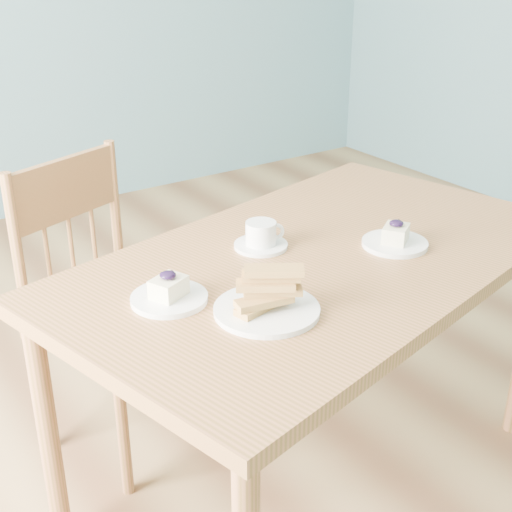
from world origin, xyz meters
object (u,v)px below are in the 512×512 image
Objects in this scene: biscotti_plate at (267,298)px; coffee_cup at (261,237)px; dining_table at (318,280)px; cheesecake_plate_near at (395,239)px; cheesecake_plate_far at (169,294)px; dining_chair at (108,307)px.

coffee_cup is at bearing 56.85° from biscotti_plate.
dining_table is 0.23m from cheesecake_plate_near.
cheesecake_plate_near and cheesecake_plate_far have the same top height.
cheesecake_plate_far reaches higher than dining_table.
coffee_cup is 0.36m from biscotti_plate.
cheesecake_plate_near reaches higher than coffee_cup.
biscotti_plate reaches higher than cheesecake_plate_far.
cheesecake_plate_near is at bearing -6.10° from cheesecake_plate_far.
dining_table is 6.61× the size of biscotti_plate.
cheesecake_plate_far reaches higher than coffee_cup.
coffee_cup is (0.28, -0.42, 0.32)m from dining_chair.
dining_chair reaches higher than cheesecake_plate_near.
dining_chair reaches higher than coffee_cup.
biscotti_plate is (-0.50, -0.10, 0.02)m from cheesecake_plate_near.
biscotti_plate is (0.09, -0.72, 0.32)m from dining_chair.
coffee_cup is at bearing 20.20° from cheesecake_plate_far.
dining_chair is 3.95× the size of biscotti_plate.
dining_chair reaches higher than biscotti_plate.
cheesecake_plate_near is 0.65m from cheesecake_plate_far.
cheesecake_plate_near is at bearing -66.75° from dining_chair.
biscotti_plate is at bearing -101.43° from coffee_cup.
cheesecake_plate_far is at bearing 168.00° from dining_table.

